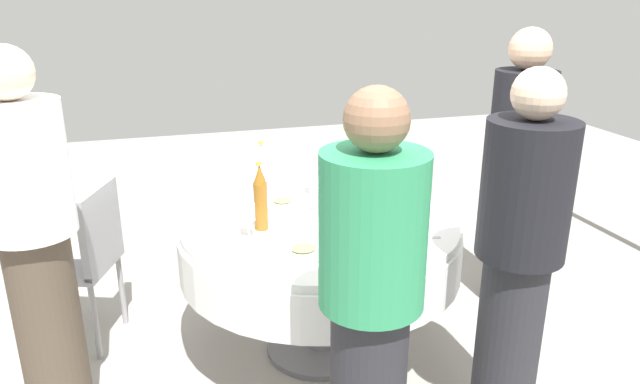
{
  "coord_description": "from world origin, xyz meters",
  "views": [
    {
      "loc": [
        -0.75,
        -2.57,
        1.83
      ],
      "look_at": [
        0.0,
        0.0,
        0.88
      ],
      "focal_mm": 33.2,
      "sensor_mm": 36.0,
      "label": 1
    }
  ],
  "objects": [
    {
      "name": "plate_near",
      "position": [
        0.47,
        0.16,
        0.75
      ],
      "size": [
        0.22,
        0.22,
        0.04
      ],
      "color": "white",
      "rests_on": "dining_table"
    },
    {
      "name": "chair_north",
      "position": [
        -1.14,
        0.43,
        0.52
      ],
      "size": [
        0.52,
        0.52,
        0.87
      ],
      "rotation": [
        0.0,
        0.0,
        1.21
      ],
      "color": "#99999E",
      "rests_on": "ground_plane"
    },
    {
      "name": "wine_glass_north",
      "position": [
        -0.37,
        -0.12,
        0.86
      ],
      "size": [
        0.06,
        0.06,
        0.16
      ],
      "color": "white",
      "rests_on": "dining_table"
    },
    {
      "name": "dining_table",
      "position": [
        0.0,
        0.0,
        0.59
      ],
      "size": [
        1.38,
        1.38,
        0.74
      ],
      "color": "white",
      "rests_on": "ground_plane"
    },
    {
      "name": "plate_mid",
      "position": [
        -0.13,
        0.24,
        0.75
      ],
      "size": [
        0.21,
        0.21,
        0.04
      ],
      "color": "white",
      "rests_on": "dining_table"
    },
    {
      "name": "ground_plane",
      "position": [
        0.0,
        0.0,
        0.0
      ],
      "size": [
        10.0,
        10.0,
        0.0
      ],
      "primitive_type": "plane",
      "color": "gray"
    },
    {
      "name": "bottle_amber_right",
      "position": [
        -0.3,
        -0.04,
        0.89
      ],
      "size": [
        0.06,
        0.06,
        0.33
      ],
      "color": "#8C5619",
      "rests_on": "dining_table"
    },
    {
      "name": "person_rear",
      "position": [
        1.22,
        0.2,
        0.85
      ],
      "size": [
        0.34,
        0.34,
        1.62
      ],
      "rotation": [
        0.0,
        0.0,
        -1.41
      ],
      "color": "slate",
      "rests_on": "ground_plane"
    },
    {
      "name": "bottle_clear_south",
      "position": [
        -0.19,
        0.49,
        0.87
      ],
      "size": [
        0.06,
        0.06,
        0.28
      ],
      "color": "silver",
      "rests_on": "dining_table"
    },
    {
      "name": "person_right",
      "position": [
        -0.12,
        -1.01,
        0.81
      ],
      "size": [
        0.34,
        0.34,
        1.56
      ],
      "rotation": [
        0.0,
        0.0,
        3.02
      ],
      "color": "#26262B",
      "rests_on": "ground_plane"
    },
    {
      "name": "person_south",
      "position": [
        0.58,
        -0.78,
        0.81
      ],
      "size": [
        0.34,
        0.34,
        1.56
      ],
      "rotation": [
        0.0,
        0.0,
        3.78
      ],
      "color": "#26262B",
      "rests_on": "ground_plane"
    },
    {
      "name": "plate_inner",
      "position": [
        -0.18,
        -0.35,
        0.75
      ],
      "size": [
        0.23,
        0.23,
        0.04
      ],
      "color": "white",
      "rests_on": "dining_table"
    },
    {
      "name": "wine_glass_east",
      "position": [
        0.01,
        0.09,
        0.84
      ],
      "size": [
        0.07,
        0.07,
        0.14
      ],
      "color": "white",
      "rests_on": "dining_table"
    },
    {
      "name": "bottle_clear_rear",
      "position": [
        -0.28,
        0.11,
        0.87
      ],
      "size": [
        0.06,
        0.06,
        0.28
      ],
      "color": "silver",
      "rests_on": "dining_table"
    },
    {
      "name": "fork_right",
      "position": [
        0.38,
        -0.34,
        0.74
      ],
      "size": [
        0.18,
        0.06,
        0.0
      ],
      "primitive_type": "cube",
      "rotation": [
        0.0,
        0.0,
        6.03
      ],
      "color": "silver",
      "rests_on": "dining_table"
    },
    {
      "name": "wine_glass_outer",
      "position": [
        0.06,
        0.37,
        0.84
      ],
      "size": [
        0.07,
        0.07,
        0.15
      ],
      "color": "white",
      "rests_on": "dining_table"
    },
    {
      "name": "person_east",
      "position": [
        -1.23,
        -0.22,
        0.85
      ],
      "size": [
        0.34,
        0.34,
        1.63
      ],
      "rotation": [
        0.0,
        0.0,
        1.75
      ],
      "color": "#4C3F33",
      "rests_on": "ground_plane"
    }
  ]
}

